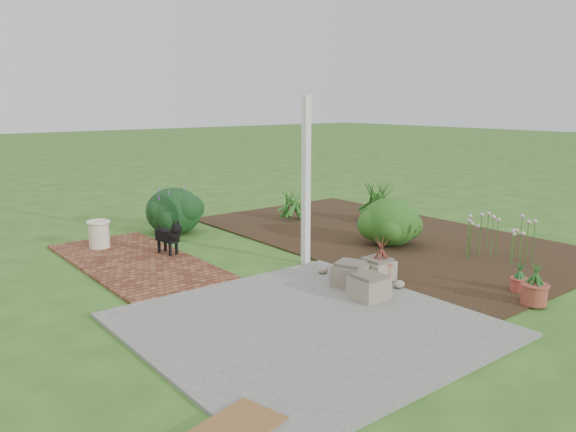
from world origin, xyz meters
TOP-DOWN VIEW (x-y plane):
  - ground at (0.00, 0.00)m, footprint 80.00×80.00m
  - concrete_patio at (-1.25, -1.75)m, footprint 3.50×3.50m
  - brick_path at (-1.70, 1.75)m, footprint 1.60×3.50m
  - garden_bed at (2.50, 0.50)m, footprint 4.00×7.00m
  - veranda_post at (0.30, 0.10)m, footprint 0.10×0.10m
  - stone_trough_near at (-0.15, -1.63)m, footprint 0.41×0.41m
  - stone_trough_mid at (0.48, -1.19)m, footprint 0.39×0.39m
  - stone_trough_far at (0.03, -1.12)m, footprint 0.53×0.53m
  - coir_doormat at (-2.98, -2.97)m, footprint 0.80×0.61m
  - black_dog at (-1.13, 1.73)m, footprint 0.25×0.60m
  - cream_ceramic_urn at (-1.85, 2.82)m, footprint 0.38×0.38m
  - evergreen_shrub at (2.10, 0.01)m, footprint 1.07×1.07m
  - agapanthus_clump_back at (3.31, 1.41)m, footprint 1.32×1.32m
  - agapanthus_clump_front at (2.07, 2.64)m, footprint 1.07×1.07m
  - pink_flower_patch at (2.68, -1.59)m, footprint 1.30×1.30m
  - terracotta_pot_bronze at (0.52, -1.22)m, footprint 0.32×0.32m
  - terracotta_pot_small_left at (1.58, -2.62)m, footprint 0.23×0.23m
  - terracotta_pot_small_right at (1.28, -2.98)m, footprint 0.38×0.38m
  - purple_flowering_bush at (-0.32, 3.14)m, footprint 1.36×1.36m

SIDE VIEW (x-z plane):
  - ground at x=0.00m, z-range 0.00..0.00m
  - garden_bed at x=2.50m, z-range 0.00..0.03m
  - concrete_patio at x=-1.25m, z-range 0.00..0.04m
  - brick_path at x=-1.70m, z-range 0.00..0.04m
  - coir_doormat at x=-2.98m, z-range 0.04..0.06m
  - terracotta_pot_small_left at x=1.58m, z-range 0.03..0.20m
  - terracotta_pot_small_right at x=1.28m, z-range 0.03..0.28m
  - terracotta_pot_bronze at x=0.52m, z-range 0.03..0.29m
  - stone_trough_mid at x=0.48m, z-range 0.04..0.30m
  - stone_trough_near at x=-0.15m, z-range 0.04..0.30m
  - stone_trough_far at x=0.03m, z-range 0.04..0.31m
  - cream_ceramic_urn at x=-1.85m, z-range 0.04..0.48m
  - black_dog at x=-1.13m, z-range 0.09..0.61m
  - pink_flower_patch at x=2.68m, z-range 0.03..0.72m
  - agapanthus_clump_front at x=2.07m, z-range 0.03..0.83m
  - purple_flowering_bush at x=-0.32m, z-range 0.00..0.88m
  - evergreen_shrub at x=2.10m, z-range 0.03..0.85m
  - agapanthus_clump_back at x=3.31m, z-range 0.03..1.03m
  - veranda_post at x=0.30m, z-range 0.00..2.50m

